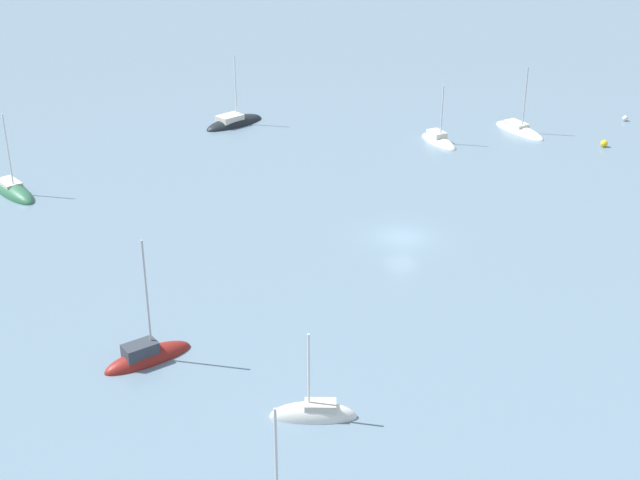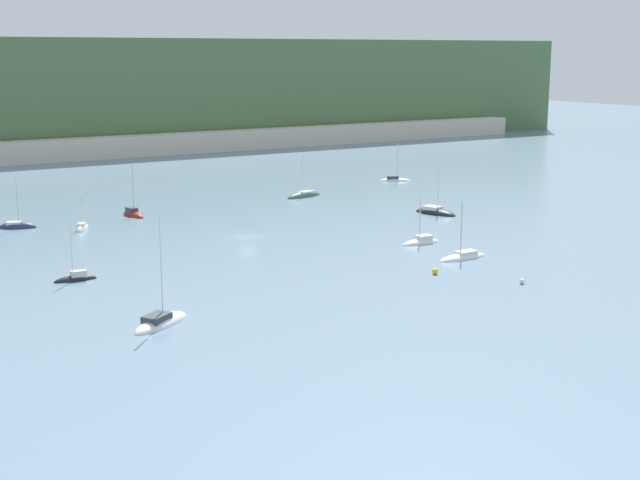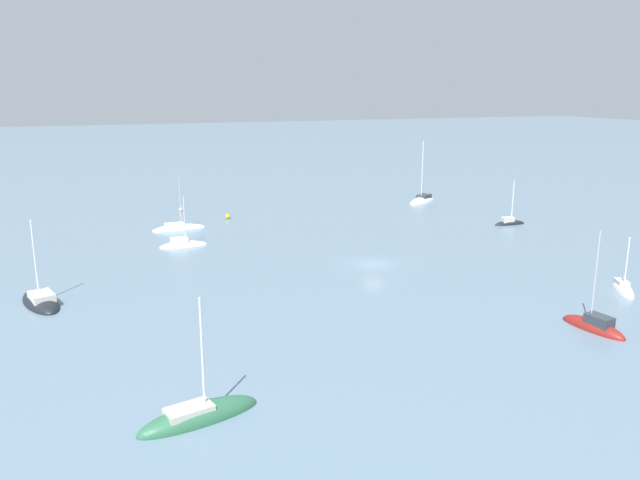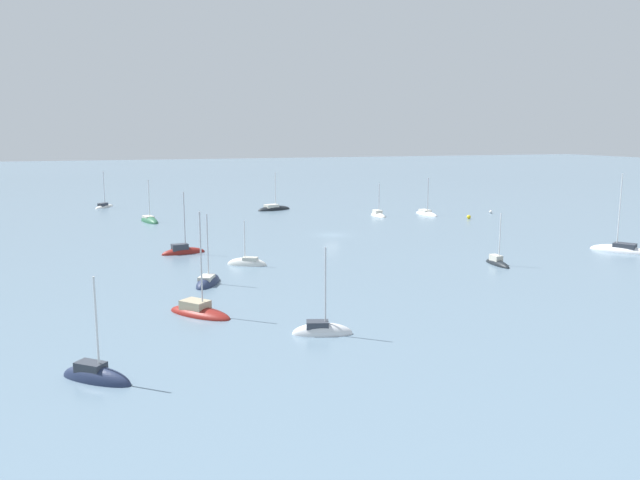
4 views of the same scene
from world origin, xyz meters
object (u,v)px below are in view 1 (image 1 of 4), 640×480
(mooring_buoy_1, at_px, (625,118))
(sailboat_6, at_px, (147,358))
(mooring_buoy_0, at_px, (604,143))
(sailboat_5, at_px, (13,192))
(sailboat_2, at_px, (234,124))
(sailboat_3, at_px, (438,141))
(sailboat_7, at_px, (519,131))
(sailboat_0, at_px, (314,416))

(mooring_buoy_1, bearing_deg, sailboat_6, 109.79)
(mooring_buoy_0, height_order, mooring_buoy_1, mooring_buoy_0)
(sailboat_5, xyz_separation_m, sailboat_6, (-33.07, -2.20, 0.08))
(sailboat_2, xyz_separation_m, mooring_buoy_1, (-19.58, -40.04, 0.22))
(sailboat_2, relative_size, mooring_buoy_0, 11.78)
(sailboat_2, xyz_separation_m, sailboat_3, (-15.92, -16.84, 0.02))
(mooring_buoy_1, bearing_deg, sailboat_7, 79.10)
(mooring_buoy_0, bearing_deg, sailboat_3, 57.46)
(sailboat_3, xyz_separation_m, sailboat_6, (-26.62, 40.64, 0.02))
(sailboat_0, height_order, sailboat_7, sailboat_7)
(sailboat_5, xyz_separation_m, mooring_buoy_0, (-15.74, -57.40, 0.32))
(sailboat_7, bearing_deg, mooring_buoy_0, 27.88)
(sailboat_2, relative_size, sailboat_5, 1.02)
(sailboat_2, distance_m, mooring_buoy_0, 40.27)
(sailboat_6, distance_m, mooring_buoy_1, 67.84)
(mooring_buoy_0, xyz_separation_m, mooring_buoy_1, (5.64, -8.64, -0.07))
(sailboat_0, bearing_deg, sailboat_2, -79.57)
(sailboat_2, distance_m, sailboat_3, 23.18)
(sailboat_6, bearing_deg, sailboat_2, 52.91)
(sailboat_5, bearing_deg, sailboat_0, -1.29)
(sailboat_5, relative_size, sailboat_6, 0.95)
(sailboat_7, relative_size, mooring_buoy_1, 13.05)
(sailboat_2, height_order, sailboat_3, sailboat_2)
(mooring_buoy_0, bearing_deg, sailboat_5, 74.66)
(sailboat_3, relative_size, sailboat_6, 0.77)
(sailboat_2, relative_size, mooring_buoy_1, 14.28)
(sailboat_6, distance_m, mooring_buoy_0, 57.85)
(sailboat_2, height_order, mooring_buoy_1, sailboat_2)
(sailboat_3, height_order, mooring_buoy_1, sailboat_3)
(sailboat_0, relative_size, mooring_buoy_0, 8.71)
(sailboat_3, bearing_deg, sailboat_2, -130.86)
(sailboat_2, xyz_separation_m, sailboat_7, (-17.03, -26.83, -0.01))
(sailboat_5, xyz_separation_m, sailboat_7, (-7.56, -52.82, 0.02))
(sailboat_0, bearing_deg, mooring_buoy_1, -121.39)
(sailboat_0, relative_size, sailboat_5, 0.75)
(sailboat_2, bearing_deg, sailboat_5, -175.69)
(sailboat_0, bearing_deg, sailboat_3, -104.25)
(mooring_buoy_0, bearing_deg, sailboat_6, 107.43)
(sailboat_2, relative_size, sailboat_6, 0.96)
(mooring_buoy_0, distance_m, mooring_buoy_1, 10.32)
(sailboat_6, xyz_separation_m, sailboat_7, (25.51, -50.62, -0.06))
(sailboat_0, xyz_separation_m, mooring_buoy_1, (33.18, -57.28, 0.24))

